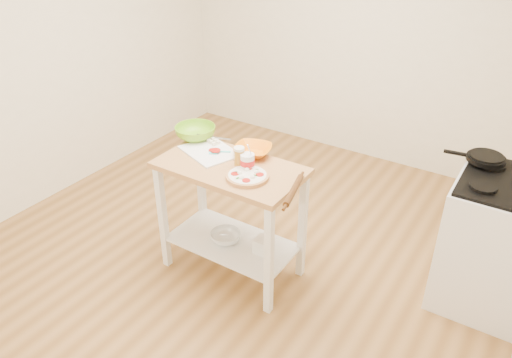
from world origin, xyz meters
The scene contains 15 objects.
room_shell centered at (0.00, 0.00, 1.35)m, with size 4.04×4.54×2.74m.
prep_island centered at (0.06, -0.09, 0.64)m, with size 1.01×0.55×0.90m.
gas_stove centered at (1.70, 0.62, 0.47)m, with size 0.60×0.70×1.11m.
skillet centered at (1.50, 0.80, 0.98)m, with size 0.39×0.25×0.03m.
pizza centered at (0.25, -0.16, 0.92)m, with size 0.28×0.28×0.04m.
cutting_board centered at (-0.18, 0.00, 0.91)m, with size 0.48×0.42×0.04m.
spatula centered at (-0.11, 0.00, 0.92)m, with size 0.13×0.11×0.01m.
knife centered at (-0.32, 0.16, 0.92)m, with size 0.26×0.10×0.01m.
orange_bowl centered at (0.10, 0.13, 0.93)m, with size 0.26×0.26×0.06m, color orange.
green_bowl centered at (-0.41, 0.12, 0.95)m, with size 0.30×0.30×0.09m, color #6FB11A.
beer_pint centered at (0.12, -0.07, 0.97)m, with size 0.07×0.07×0.14m.
yogurt_tub centered at (0.19, -0.07, 0.96)m, with size 0.10×0.10×0.20m.
rolling_pin centered at (0.59, -0.17, 0.92)m, with size 0.04×0.04×0.35m, color #512E12.
shelf_glass_bowl centered at (0.01, -0.11, 0.30)m, with size 0.23×0.23×0.07m, color silver.
shelf_bin centered at (0.32, -0.07, 0.32)m, with size 0.12×0.12×0.12m, color white.
Camera 1 is at (1.81, -2.49, 2.52)m, focal length 35.00 mm.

